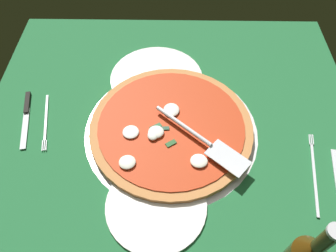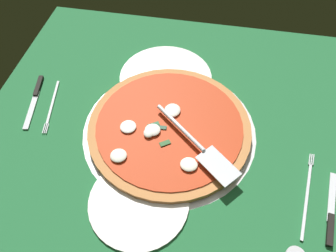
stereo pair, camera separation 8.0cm
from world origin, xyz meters
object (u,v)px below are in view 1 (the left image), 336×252
object	(u,v)px
dinner_plate_left	(155,78)
place_setting_near	(34,118)
pizza	(168,127)
place_setting_far	(324,181)
dinner_plate_right	(154,205)
pizza_server	(201,140)

from	to	relation	value
dinner_plate_left	place_setting_near	size ratio (longest dim) A/B	1.35
pizza	place_setting_far	distance (cm)	37.92
dinner_plate_right	pizza	xyz separation A→B (cm)	(-20.00, 2.51, 1.18)
dinner_plate_left	pizza_server	world-z (taller)	pizza_server
pizza	pizza_server	bearing A→B (deg)	55.59
pizza	dinner_plate_left	bearing A→B (deg)	-167.98
pizza_server	pizza	bearing A→B (deg)	-173.24
pizza_server	place_setting_near	world-z (taller)	pizza_server
dinner_plate_right	pizza	bearing A→B (deg)	172.84
dinner_plate_left	pizza	distance (cm)	18.55
pizza	place_setting_near	distance (cm)	34.54
place_setting_near	place_setting_far	distance (cm)	71.71
dinner_plate_left	pizza	size ratio (longest dim) A/B	0.65
place_setting_near	pizza	bearing A→B (deg)	73.70
place_setting_near	place_setting_far	size ratio (longest dim) A/B	0.86
dinner_plate_right	place_setting_near	world-z (taller)	place_setting_near
dinner_plate_left	dinner_plate_right	bearing A→B (deg)	2.02
dinner_plate_left	dinner_plate_right	size ratio (longest dim) A/B	1.21
place_setting_near	dinner_plate_left	bearing A→B (deg)	105.05
dinner_plate_left	pizza_server	size ratio (longest dim) A/B	1.20
dinner_plate_left	place_setting_far	xyz separation A→B (cm)	(31.78, 39.20, -0.14)
pizza_server	place_setting_far	distance (cm)	28.89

